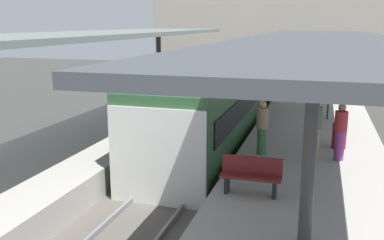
{
  "coord_description": "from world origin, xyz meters",
  "views": [
    {
      "loc": [
        3.89,
        -12.24,
        4.88
      ],
      "look_at": [
        -0.37,
        1.98,
        1.52
      ],
      "focal_mm": 40.18,
      "sensor_mm": 36.0,
      "label": 1
    }
  ],
  "objects": [
    {
      "name": "platform_left",
      "position": [
        -3.8,
        0.0,
        0.5
      ],
      "size": [
        4.4,
        28.0,
        1.0
      ],
      "primitive_type": "cube",
      "color": "#ADA8A0",
      "rests_on": "ground_plane"
    },
    {
      "name": "rail_near_side",
      "position": [
        -0.72,
        0.0,
        0.27
      ],
      "size": [
        0.08,
        28.0,
        0.14
      ],
      "primitive_type": "cube",
      "color": "slate",
      "rests_on": "track_ballast"
    },
    {
      "name": "platform_sign",
      "position": [
        4.29,
        5.95,
        2.62
      ],
      "size": [
        0.9,
        0.08,
        2.21
      ],
      "color": "#262628",
      "rests_on": "platform_right"
    },
    {
      "name": "platform_bench",
      "position": [
        2.51,
        -2.86,
        1.46
      ],
      "size": [
        1.4,
        0.41,
        0.86
      ],
      "color": "black",
      "rests_on": "platform_right"
    },
    {
      "name": "canopy_left",
      "position": [
        -3.8,
        1.4,
        4.43
      ],
      "size": [
        4.18,
        21.0,
        3.56
      ],
      "color": "#333335",
      "rests_on": "platform_left"
    },
    {
      "name": "station_building_backdrop",
      "position": [
        1.28,
        20.0,
        5.5
      ],
      "size": [
        18.0,
        6.0,
        11.0
      ],
      "primitive_type": "cube",
      "color": "#A89E8E",
      "rests_on": "ground_plane"
    },
    {
      "name": "ground_plane",
      "position": [
        0.0,
        0.0,
        0.0
      ],
      "size": [
        80.0,
        80.0,
        0.0
      ],
      "primitive_type": "plane",
      "color": "#383835"
    },
    {
      "name": "commuter_train",
      "position": [
        0.0,
        4.9,
        1.73
      ],
      "size": [
        2.78,
        14.73,
        3.1
      ],
      "color": "#2D5633",
      "rests_on": "track_ballast"
    },
    {
      "name": "canopy_right",
      "position": [
        3.8,
        1.4,
        4.35
      ],
      "size": [
        4.18,
        21.0,
        3.48
      ],
      "color": "#333335",
      "rests_on": "platform_right"
    },
    {
      "name": "track_ballast",
      "position": [
        0.0,
        0.0,
        0.1
      ],
      "size": [
        3.2,
        28.0,
        0.2
      ],
      "primitive_type": "cube",
      "color": "#59544C",
      "rests_on": "ground_plane"
    },
    {
      "name": "platform_right",
      "position": [
        3.8,
        0.0,
        0.5
      ],
      "size": [
        4.4,
        28.0,
        1.0
      ],
      "primitive_type": "cube",
      "color": "#ADA8A0",
      "rests_on": "ground_plane"
    },
    {
      "name": "passenger_mid_platform",
      "position": [
        4.55,
        0.35,
        1.86
      ],
      "size": [
        0.36,
        0.36,
        1.66
      ],
      "color": "#7A337A",
      "rests_on": "platform_right"
    },
    {
      "name": "passenger_near_bench",
      "position": [
        2.33,
        0.27,
        1.85
      ],
      "size": [
        0.36,
        0.36,
        1.64
      ],
      "color": "#386B3D",
      "rests_on": "platform_right"
    },
    {
      "name": "litter_bin",
      "position": [
        4.59,
        1.62,
        1.4
      ],
      "size": [
        0.44,
        0.44,
        0.8
      ],
      "primitive_type": "cylinder",
      "color": "maroon",
      "rests_on": "platform_right"
    },
    {
      "name": "rail_far_side",
      "position": [
        0.72,
        0.0,
        0.27
      ],
      "size": [
        0.08,
        28.0,
        0.14
      ],
      "primitive_type": "cube",
      "color": "slate",
      "rests_on": "track_ballast"
    },
    {
      "name": "passenger_far_end",
      "position": [
        3.85,
        0.42,
        1.9
      ],
      "size": [
        0.36,
        0.36,
        1.74
      ],
      "color": "#998460",
      "rests_on": "platform_right"
    }
  ]
}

